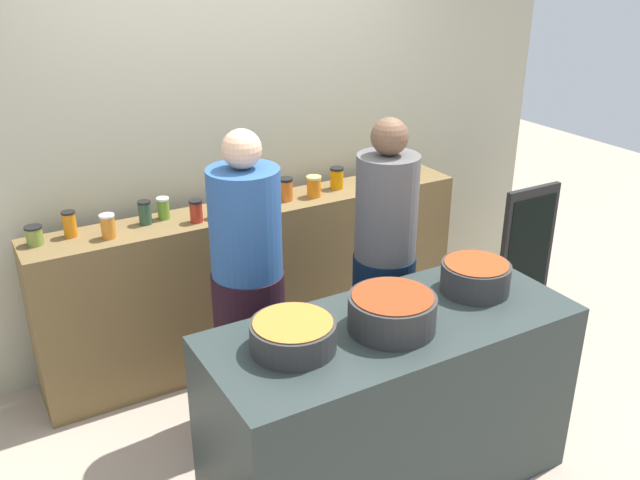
% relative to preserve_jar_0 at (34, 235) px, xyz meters
% --- Properties ---
extents(ground, '(12.00, 12.00, 0.00)m').
position_rel_preserve_jar_0_xyz_m(ground, '(1.25, -1.15, -1.04)').
color(ground, tan).
extents(storefront_wall, '(4.80, 0.12, 3.00)m').
position_rel_preserve_jar_0_xyz_m(storefront_wall, '(1.25, 0.30, 0.46)').
color(storefront_wall, '#AFAC91').
rests_on(storefront_wall, ground).
extents(display_shelf, '(2.70, 0.36, 0.99)m').
position_rel_preserve_jar_0_xyz_m(display_shelf, '(1.25, -0.05, -0.55)').
color(display_shelf, brown).
rests_on(display_shelf, ground).
extents(prep_table, '(1.70, 0.70, 0.90)m').
position_rel_preserve_jar_0_xyz_m(prep_table, '(1.25, -1.45, -0.60)').
color(prep_table, '#283230').
rests_on(prep_table, ground).
extents(preserve_jar_0, '(0.09, 0.09, 0.10)m').
position_rel_preserve_jar_0_xyz_m(preserve_jar_0, '(0.00, 0.00, 0.00)').
color(preserve_jar_0, olive).
rests_on(preserve_jar_0, display_shelf).
extents(preserve_jar_1, '(0.07, 0.07, 0.14)m').
position_rel_preserve_jar_0_xyz_m(preserve_jar_1, '(0.18, 0.02, 0.02)').
color(preserve_jar_1, orange).
rests_on(preserve_jar_1, display_shelf).
extents(preserve_jar_2, '(0.08, 0.08, 0.13)m').
position_rel_preserve_jar_0_xyz_m(preserve_jar_2, '(0.36, -0.10, 0.01)').
color(preserve_jar_2, orange).
rests_on(preserve_jar_2, display_shelf).
extents(preserve_jar_3, '(0.07, 0.07, 0.13)m').
position_rel_preserve_jar_0_xyz_m(preserve_jar_3, '(0.58, -0.00, 0.02)').
color(preserve_jar_3, '#284835').
rests_on(preserve_jar_3, display_shelf).
extents(preserve_jar_4, '(0.07, 0.07, 0.12)m').
position_rel_preserve_jar_0_xyz_m(preserve_jar_4, '(0.70, 0.02, 0.01)').
color(preserve_jar_4, olive).
rests_on(preserve_jar_4, display_shelf).
extents(preserve_jar_5, '(0.07, 0.07, 0.13)m').
position_rel_preserve_jar_0_xyz_m(preserve_jar_5, '(0.84, -0.12, 0.01)').
color(preserve_jar_5, '#A92A1A').
rests_on(preserve_jar_5, display_shelf).
extents(preserve_jar_6, '(0.08, 0.08, 0.13)m').
position_rel_preserve_jar_0_xyz_m(preserve_jar_6, '(0.98, -0.12, 0.01)').
color(preserve_jar_6, '#53125A').
rests_on(preserve_jar_6, display_shelf).
extents(preserve_jar_7, '(0.09, 0.09, 0.11)m').
position_rel_preserve_jar_0_xyz_m(preserve_jar_7, '(1.12, -0.00, 0.00)').
color(preserve_jar_7, '#3F184D').
rests_on(preserve_jar_7, display_shelf).
extents(preserve_jar_8, '(0.07, 0.07, 0.12)m').
position_rel_preserve_jar_0_xyz_m(preserve_jar_8, '(1.31, -0.05, 0.01)').
color(preserve_jar_8, '#5E8E2B').
rests_on(preserve_jar_8, display_shelf).
extents(preserve_jar_9, '(0.09, 0.09, 0.14)m').
position_rel_preserve_jar_0_xyz_m(preserve_jar_9, '(1.44, -0.05, 0.02)').
color(preserve_jar_9, '#CF5F1F').
rests_on(preserve_jar_9, display_shelf).
extents(preserve_jar_10, '(0.09, 0.09, 0.13)m').
position_rel_preserve_jar_0_xyz_m(preserve_jar_10, '(1.62, -0.08, 0.01)').
color(preserve_jar_10, orange).
rests_on(preserve_jar_10, display_shelf).
extents(preserve_jar_11, '(0.09, 0.09, 0.14)m').
position_rel_preserve_jar_0_xyz_m(preserve_jar_11, '(1.82, -0.02, 0.02)').
color(preserve_jar_11, '#CD7A06').
rests_on(preserve_jar_11, display_shelf).
extents(preserve_jar_12, '(0.09, 0.09, 0.15)m').
position_rel_preserve_jar_0_xyz_m(preserve_jar_12, '(2.14, -0.10, 0.02)').
color(preserve_jar_12, gold).
rests_on(preserve_jar_12, display_shelf).
extents(preserve_jar_13, '(0.07, 0.07, 0.14)m').
position_rel_preserve_jar_0_xyz_m(preserve_jar_13, '(2.42, 0.02, 0.02)').
color(preserve_jar_13, '#305A3B').
rests_on(preserve_jar_13, display_shelf).
extents(cooking_pot_left, '(0.36, 0.36, 0.13)m').
position_rel_preserve_jar_0_xyz_m(cooking_pot_left, '(0.76, -1.42, -0.08)').
color(cooking_pot_left, '#2D2D2D').
rests_on(cooking_pot_left, prep_table).
extents(cooking_pot_center, '(0.38, 0.38, 0.16)m').
position_rel_preserve_jar_0_xyz_m(cooking_pot_center, '(1.21, -1.49, -0.07)').
color(cooking_pot_center, '#2D2D2D').
rests_on(cooking_pot_center, prep_table).
extents(cooking_pot_right, '(0.33, 0.33, 0.15)m').
position_rel_preserve_jar_0_xyz_m(cooking_pot_right, '(1.76, -1.40, -0.07)').
color(cooking_pot_right, '#2D2D2D').
rests_on(cooking_pot_right, prep_table).
extents(cook_with_tongs, '(0.37, 0.37, 1.65)m').
position_rel_preserve_jar_0_xyz_m(cook_with_tongs, '(0.89, -0.68, -0.30)').
color(cook_with_tongs, black).
rests_on(cook_with_tongs, ground).
extents(cook_in_cap, '(0.34, 0.34, 1.65)m').
position_rel_preserve_jar_0_xyz_m(cook_in_cap, '(1.61, -0.87, -0.29)').
color(cook_in_cap, black).
rests_on(cook_in_cap, ground).
extents(chalkboard_sign, '(0.45, 0.05, 0.95)m').
position_rel_preserve_jar_0_xyz_m(chalkboard_sign, '(3.02, -0.56, -0.56)').
color(chalkboard_sign, black).
rests_on(chalkboard_sign, ground).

